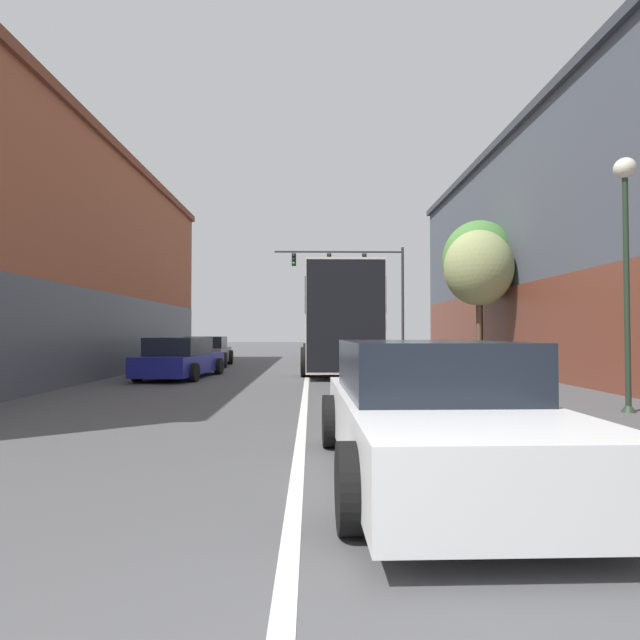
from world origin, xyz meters
The scene contains 10 objects.
lane_center_line centered at (0.00, 17.60, 0.00)m, with size 0.14×47.20×0.01m.
building_left_brick centered at (-9.80, 15.43, 4.09)m, with size 6.95×22.59×7.96m.
bus centered at (1.17, 18.86, 2.09)m, with size 2.79×10.11×3.75m.
hatchback_foreground centered at (1.38, 4.15, 0.66)m, with size 2.19×4.50×1.38m.
parked_car_left_near centered at (-4.49, 21.13, 0.63)m, with size 2.16×3.99×1.31m.
parked_car_left_mid centered at (-4.14, 15.44, 0.62)m, with size 2.24×4.60×1.32m.
traffic_signal_gantry centered at (3.37, 31.19, 5.24)m, with size 8.41×0.36×7.05m.
street_lamp centered at (6.02, 8.15, 3.17)m, with size 0.39×0.39×4.76m.
street_tree_near centered at (6.74, 18.40, 4.30)m, with size 2.85×2.57×5.89m.
street_tree_far centered at (6.25, 17.02, 3.83)m, with size 2.50×2.25×5.23m.
Camera 1 is at (0.15, -1.01, 1.47)m, focal length 28.00 mm.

